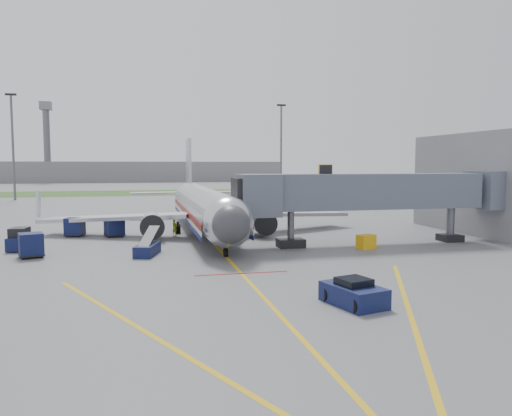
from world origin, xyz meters
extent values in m
plane|color=#565659|center=(0.00, 0.00, 0.00)|extent=(400.00, 400.00, 0.00)
cube|color=#2D4C1E|center=(0.00, 90.00, 0.01)|extent=(300.00, 25.00, 0.01)
cube|color=gold|center=(0.00, -2.00, 0.00)|extent=(0.25, 50.00, 0.01)
cube|color=maroon|center=(0.00, -4.00, 0.00)|extent=(6.00, 0.25, 0.01)
cube|color=gold|center=(-6.00, -14.00, 0.00)|extent=(9.52, 20.04, 0.01)
cube|color=gold|center=(6.00, -14.00, 0.00)|extent=(9.52, 20.04, 0.01)
cylinder|color=silver|center=(0.00, 15.00, 2.70)|extent=(3.80, 28.00, 3.80)
sphere|color=silver|center=(0.00, 1.00, 2.70)|extent=(3.80, 3.80, 3.80)
sphere|color=#38383D|center=(0.00, -0.30, 2.70)|extent=(2.74, 2.74, 2.74)
cube|color=black|center=(0.00, 0.60, 3.25)|extent=(2.20, 1.20, 0.55)
cone|color=silver|center=(0.00, 31.50, 2.70)|extent=(3.80, 5.00, 3.80)
cube|color=#B7BAC1|center=(0.00, 31.00, 6.70)|extent=(0.35, 4.20, 7.00)
cube|color=#B7BAC1|center=(-8.50, 15.00, 1.80)|extent=(15.10, 8.59, 1.13)
cube|color=#B7BAC1|center=(8.50, 15.00, 1.80)|extent=(15.10, 8.59, 1.13)
cylinder|color=silver|center=(-5.20, 12.00, 1.35)|extent=(2.10, 3.60, 2.10)
cylinder|color=silver|center=(5.20, 12.00, 1.35)|extent=(2.10, 3.60, 2.10)
cube|color=maroon|center=(1.92, 15.00, 2.35)|extent=(0.05, 28.00, 0.45)
cube|color=navy|center=(1.92, 15.00, 1.45)|extent=(0.05, 28.00, 0.35)
cylinder|color=black|center=(0.00, 2.00, 0.30)|extent=(0.28, 0.70, 0.70)
cylinder|color=black|center=(-2.60, 15.50, 0.45)|extent=(0.50, 1.00, 1.00)
cylinder|color=black|center=(2.60, 15.50, 0.45)|extent=(0.50, 1.00, 1.00)
cube|color=slate|center=(13.00, 5.00, 4.60)|extent=(20.00, 3.00, 3.00)
cube|color=slate|center=(3.20, 5.00, 4.40)|extent=(3.20, 3.60, 3.40)
cube|color=black|center=(2.00, 5.00, 4.40)|extent=(1.60, 3.00, 2.80)
cube|color=#E8A60D|center=(9.00, 5.00, 6.40)|extent=(1.20, 0.15, 1.00)
cylinder|color=#595B60|center=(6.00, 5.00, 1.55)|extent=(0.56, 0.56, 3.10)
cube|color=black|center=(6.00, 5.00, 0.35)|extent=(2.20, 1.60, 0.70)
cylinder|color=#595B60|center=(21.00, 5.00, 1.55)|extent=(0.70, 0.70, 3.10)
cube|color=black|center=(21.00, 5.00, 0.30)|extent=(1.80, 1.80, 0.60)
cube|color=slate|center=(25.00, 5.00, 4.60)|extent=(3.00, 4.00, 3.40)
cube|color=slate|center=(30.00, 10.00, 5.00)|extent=(10.00, 16.00, 10.00)
cylinder|color=#595B60|center=(-30.00, 70.00, 10.00)|extent=(0.44, 0.44, 20.00)
cube|color=black|center=(-30.00, 70.00, 20.20)|extent=(2.00, 0.40, 0.40)
cylinder|color=#595B60|center=(25.00, 75.00, 10.00)|extent=(0.44, 0.44, 20.00)
cube|color=black|center=(25.00, 75.00, 20.20)|extent=(2.00, 0.40, 0.40)
cube|color=slate|center=(-10.00, 170.00, 4.00)|extent=(120.00, 14.00, 8.00)
cylinder|color=#595B60|center=(-40.00, 165.00, 14.00)|extent=(2.40, 2.40, 28.00)
cube|color=slate|center=(-40.00, 165.00, 28.50)|extent=(4.00, 4.00, 3.00)
cube|color=#0E183E|center=(4.00, -12.15, 0.49)|extent=(2.72, 3.60, 0.98)
cube|color=black|center=(4.00, -12.15, 1.11)|extent=(1.74, 1.74, 0.45)
cylinder|color=black|center=(3.53, -13.47, 0.36)|extent=(0.37, 0.74, 0.71)
cylinder|color=black|center=(5.07, -13.06, 0.36)|extent=(0.37, 0.74, 0.71)
cylinder|color=black|center=(2.93, -11.23, 0.36)|extent=(0.37, 0.74, 0.71)
cylinder|color=black|center=(4.47, -10.82, 0.36)|extent=(0.37, 0.74, 0.71)
cube|color=#0E183E|center=(-15.72, 8.51, 0.57)|extent=(1.67, 2.76, 1.04)
cube|color=black|center=(-15.72, 8.51, 1.46)|extent=(1.45, 1.81, 0.73)
cylinder|color=black|center=(-16.35, 7.65, 0.26)|extent=(0.29, 0.55, 0.52)
cylinder|color=black|center=(-15.31, 7.52, 0.26)|extent=(0.29, 0.55, 0.52)
cylinder|color=black|center=(-16.12, 9.51, 0.26)|extent=(0.29, 0.55, 0.52)
cylinder|color=black|center=(-15.08, 9.38, 0.26)|extent=(0.29, 0.55, 0.52)
cube|color=#0E183E|center=(-8.67, 14.64, 0.98)|extent=(2.04, 2.04, 1.59)
cube|color=black|center=(-8.67, 14.64, 0.18)|extent=(2.10, 2.10, 0.12)
cylinder|color=black|center=(-9.04, 13.85, 0.14)|extent=(0.31, 0.35, 0.29)
cylinder|color=black|center=(-7.88, 14.26, 0.14)|extent=(0.31, 0.35, 0.29)
cylinder|color=black|center=(-9.46, 15.01, 0.14)|extent=(0.31, 0.35, 0.29)
cylinder|color=black|center=(-8.29, 15.42, 0.14)|extent=(0.31, 0.35, 0.29)
cube|color=#0E183E|center=(-14.15, 4.95, 1.00)|extent=(2.05, 2.05, 1.63)
cube|color=black|center=(-14.15, 4.95, 0.19)|extent=(2.11, 2.11, 0.13)
cylinder|color=black|center=(-14.56, 4.15, 0.15)|extent=(0.31, 0.35, 0.29)
cylinder|color=black|center=(-13.36, 4.53, 0.15)|extent=(0.31, 0.35, 0.29)
cylinder|color=black|center=(-14.94, 5.36, 0.15)|extent=(0.31, 0.35, 0.29)
cylinder|color=black|center=(-13.74, 5.74, 0.15)|extent=(0.31, 0.35, 0.29)
cube|color=#0E183E|center=(-12.39, 15.75, 0.98)|extent=(1.90, 1.90, 1.61)
cube|color=black|center=(-12.39, 15.75, 0.19)|extent=(1.96, 1.96, 0.12)
cylinder|color=black|center=(-13.12, 15.27, 0.15)|extent=(0.28, 0.33, 0.29)
cylinder|color=black|center=(-11.91, 15.02, 0.15)|extent=(0.28, 0.33, 0.29)
cylinder|color=black|center=(-12.87, 16.49, 0.15)|extent=(0.28, 0.33, 0.29)
cylinder|color=black|center=(-11.65, 16.23, 0.15)|extent=(0.28, 0.33, 0.29)
cube|color=#0E183E|center=(-5.73, 4.00, 0.42)|extent=(2.18, 3.61, 0.84)
cube|color=black|center=(-5.60, 4.45, 1.31)|extent=(1.84, 3.87, 1.33)
cylinder|color=black|center=(-6.51, 2.95, 0.26)|extent=(0.34, 0.56, 0.53)
cylinder|color=black|center=(-5.61, 2.70, 0.26)|extent=(0.34, 0.56, 0.53)
cylinder|color=black|center=(-5.85, 5.30, 0.26)|extent=(0.34, 0.56, 0.53)
cylinder|color=black|center=(-4.94, 5.05, 0.26)|extent=(0.34, 0.56, 0.53)
cube|color=#E8A60D|center=(11.86, 3.00, 0.57)|extent=(1.64, 1.33, 1.14)
cylinder|color=black|center=(11.41, 2.86, 0.14)|extent=(0.27, 0.33, 0.28)
cylinder|color=black|center=(12.32, 3.14, 0.14)|extent=(0.27, 0.33, 0.28)
imported|color=#CADD1A|center=(-3.00, 14.05, 0.79)|extent=(0.67, 0.67, 1.57)
camera|label=1|loc=(-6.08, -34.50, 6.89)|focal=35.00mm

